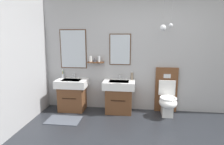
{
  "coord_description": "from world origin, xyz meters",
  "views": [
    {
      "loc": [
        -0.29,
        -2.44,
        1.73
      ],
      "look_at": [
        -0.78,
        1.55,
        0.92
      ],
      "focal_mm": 31.32,
      "sensor_mm": 36.0,
      "label": 1
    }
  ],
  "objects_px": {
    "vanity_sink_right": "(119,95)",
    "toothbrush_cup": "(63,75)",
    "soap_dispenser": "(132,76)",
    "vanity_sink_left": "(72,94)",
    "toilet": "(167,97)"
  },
  "relations": [
    {
      "from": "vanity_sink_left",
      "to": "toothbrush_cup",
      "type": "relative_size",
      "value": 3.45
    },
    {
      "from": "vanity_sink_right",
      "to": "toilet",
      "type": "bearing_deg",
      "value": 0.1
    },
    {
      "from": "soap_dispenser",
      "to": "vanity_sink_right",
      "type": "bearing_deg",
      "value": -147.86
    },
    {
      "from": "soap_dispenser",
      "to": "toilet",
      "type": "bearing_deg",
      "value": -12.63
    },
    {
      "from": "toothbrush_cup",
      "to": "soap_dispenser",
      "type": "xyz_separation_m",
      "value": [
        1.61,
        0.01,
        0.02
      ]
    },
    {
      "from": "soap_dispenser",
      "to": "toothbrush_cup",
      "type": "bearing_deg",
      "value": -179.64
    },
    {
      "from": "vanity_sink_left",
      "to": "soap_dispenser",
      "type": "height_order",
      "value": "soap_dispenser"
    },
    {
      "from": "vanity_sink_right",
      "to": "toothbrush_cup",
      "type": "relative_size",
      "value": 3.45
    },
    {
      "from": "vanity_sink_right",
      "to": "toothbrush_cup",
      "type": "bearing_deg",
      "value": 173.06
    },
    {
      "from": "vanity_sink_left",
      "to": "toilet",
      "type": "bearing_deg",
      "value": 0.05
    },
    {
      "from": "vanity_sink_left",
      "to": "toothbrush_cup",
      "type": "distance_m",
      "value": 0.5
    },
    {
      "from": "vanity_sink_left",
      "to": "vanity_sink_right",
      "type": "distance_m",
      "value": 1.07
    },
    {
      "from": "vanity_sink_right",
      "to": "toilet",
      "type": "relative_size",
      "value": 0.71
    },
    {
      "from": "vanity_sink_left",
      "to": "soap_dispenser",
      "type": "bearing_deg",
      "value": 7.31
    },
    {
      "from": "vanity_sink_left",
      "to": "vanity_sink_right",
      "type": "xyz_separation_m",
      "value": [
        1.07,
        0.0,
        0.0
      ]
    }
  ]
}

